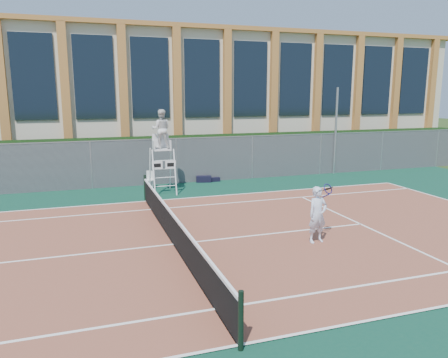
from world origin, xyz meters
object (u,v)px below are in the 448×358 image
object	(u,v)px
steel_pole	(336,131)
plastic_chair	(150,178)
tennis_player	(318,214)
umpire_chair	(161,131)

from	to	relation	value
steel_pole	plastic_chair	bearing A→B (deg)	-176.38
tennis_player	plastic_chair	bearing A→B (deg)	110.82
umpire_chair	tennis_player	size ratio (longest dim) A/B	2.21
umpire_chair	plastic_chair	bearing A→B (deg)	111.47
steel_pole	plastic_chair	world-z (taller)	steel_pole
steel_pole	tennis_player	world-z (taller)	steel_pole
plastic_chair	tennis_player	xyz separation A→B (m)	(3.49, -9.18, 0.39)
steel_pole	umpire_chair	distance (m)	10.00
umpire_chair	plastic_chair	world-z (taller)	umpire_chair
tennis_player	steel_pole	bearing A→B (deg)	55.47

